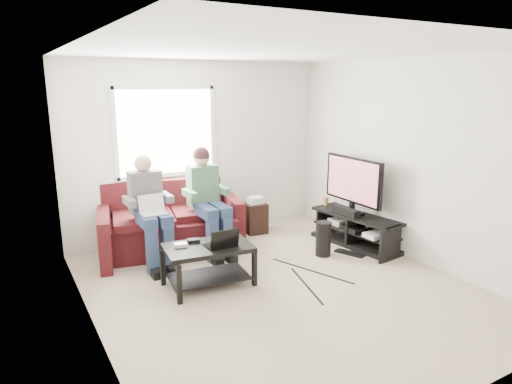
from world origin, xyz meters
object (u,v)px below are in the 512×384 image
sofa (171,225)px  subwoofer (323,239)px  tv_stand (355,232)px  tv (353,182)px  coffee_table (208,256)px  end_table (255,217)px

sofa → subwoofer: (1.68, -1.27, -0.11)m
tv_stand → sofa: bearing=153.1°
sofa → tv: (2.33, -1.08, 0.58)m
coffee_table → tv_stand: size_ratio=0.73×
tv → subwoofer: 0.96m
subwoofer → coffee_table: bearing=-177.2°
tv → end_table: bearing=130.5°
sofa → tv: size_ratio=1.98×
sofa → tv_stand: (2.33, -1.18, -0.13)m
end_table → coffee_table: bearing=-135.6°
subwoofer → end_table: 1.34m
coffee_table → sofa: bearing=88.2°
coffee_table → subwoofer: 1.73m
coffee_table → end_table: 1.98m
coffee_table → tv_stand: (2.37, 0.17, -0.15)m
sofa → tv: 2.63m
subwoofer → end_table: size_ratio=0.82×
tv_stand → tv: tv is taller
sofa → end_table: (1.37, 0.03, -0.08)m
tv_stand → tv: bearing=91.5°
sofa → tv_stand: sofa is taller
sofa → tv_stand: bearing=-26.9°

